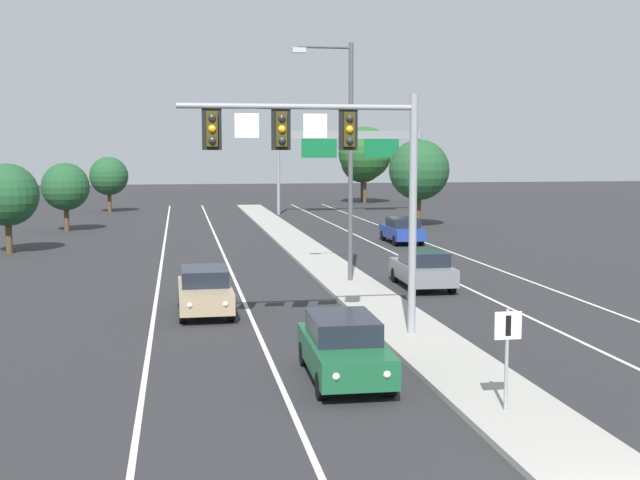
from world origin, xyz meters
TOP-DOWN VIEW (x-y plane):
  - median_island at (0.00, 18.00)m, footprint 2.40×110.00m
  - lane_stripe_oncoming_center at (-4.70, 25.00)m, footprint 0.14×100.00m
  - lane_stripe_receding_center at (4.70, 25.00)m, footprint 0.14×100.00m
  - edge_stripe_left at (-8.00, 25.00)m, footprint 0.14×100.00m
  - edge_stripe_right at (8.00, 25.00)m, footprint 0.14×100.00m
  - overhead_signal_mast at (-2.61, 13.05)m, footprint 7.08×0.44m
  - median_sign_post at (-0.24, 5.51)m, footprint 0.60×0.10m
  - street_lamp_median at (-0.10, 23.29)m, footprint 2.58×0.28m
  - car_oncoming_green at (-3.09, 8.93)m, footprint 1.90×4.50m
  - car_oncoming_tan at (-6.23, 17.91)m, footprint 1.85×4.48m
  - car_receding_grey at (2.87, 21.70)m, footprint 1.91×4.50m
  - car_receding_blue at (6.47, 37.80)m, footprint 1.83×4.47m
  - highway_sign_gantry at (8.20, 61.36)m, footprint 13.28×0.42m
  - tree_far_left_b at (-13.41, 66.99)m, footprint 3.54×3.54m
  - tree_far_left_c at (-16.40, 36.61)m, footprint 3.45×3.45m
  - tree_far_right_a at (12.75, 75.14)m, footprint 5.72×5.72m
  - tree_far_right_b at (13.05, 77.69)m, footprint 4.81×4.81m
  - tree_far_left_a at (-14.91, 48.96)m, footprint 3.34×3.34m
  - tree_far_right_c at (10.59, 47.96)m, footprint 4.50×4.50m

SIDE VIEW (x-z plane):
  - lane_stripe_oncoming_center at x=-4.70m, z-range 0.00..0.01m
  - lane_stripe_receding_center at x=4.70m, z-range 0.00..0.01m
  - edge_stripe_left at x=-8.00m, z-range 0.00..0.01m
  - edge_stripe_right at x=8.00m, z-range 0.00..0.01m
  - median_island at x=0.00m, z-range 0.00..0.15m
  - car_oncoming_green at x=-3.09m, z-range 0.03..1.61m
  - car_oncoming_tan at x=-6.23m, z-range 0.03..1.61m
  - car_receding_grey at x=2.87m, z-range 0.03..1.61m
  - car_receding_blue at x=6.47m, z-range 0.03..1.61m
  - median_sign_post at x=-0.24m, z-range 0.49..2.69m
  - tree_far_left_a at x=-14.91m, z-range 0.73..5.57m
  - tree_far_left_c at x=-16.40m, z-range 0.76..5.75m
  - tree_far_left_b at x=-13.41m, z-range 0.78..5.91m
  - tree_far_right_c at x=10.59m, z-range 1.00..7.51m
  - tree_far_right_b at x=13.05m, z-range 1.07..8.03m
  - tree_far_right_a at x=12.75m, z-range 1.27..9.54m
  - overhead_signal_mast at x=-2.61m, z-range 1.89..9.09m
  - street_lamp_median at x=-0.10m, z-range 0.79..10.79m
  - highway_sign_gantry at x=8.20m, z-range 2.41..9.91m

